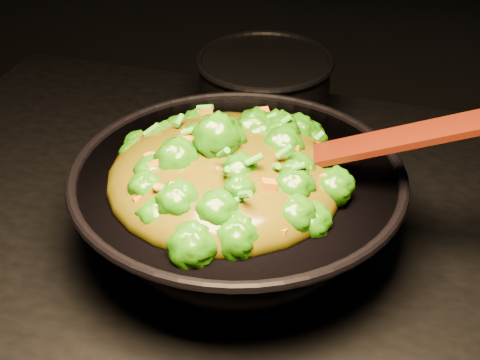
% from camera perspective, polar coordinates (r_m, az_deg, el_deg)
% --- Properties ---
extents(wok, '(0.51, 0.51, 0.11)m').
position_cam_1_polar(wok, '(0.91, -0.18, -2.42)').
color(wok, black).
rests_on(wok, stovetop).
extents(stir_fry, '(0.30, 0.30, 0.10)m').
position_cam_1_polar(stir_fry, '(0.84, -1.18, 2.51)').
color(stir_fry, '#216607').
rests_on(stir_fry, wok).
extents(spatula, '(0.28, 0.06, 0.12)m').
position_cam_1_polar(spatula, '(0.84, 8.87, 2.48)').
color(spatula, black).
rests_on(spatula, wok).
extents(back_pot, '(0.26, 0.26, 0.12)m').
position_cam_1_polar(back_pot, '(1.17, 1.89, 6.93)').
color(back_pot, black).
rests_on(back_pot, stovetop).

